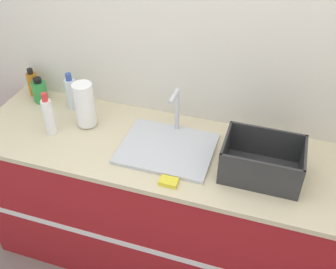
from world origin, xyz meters
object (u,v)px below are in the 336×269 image
(bottle_white_spray, at_px, (49,116))
(dish_rack, at_px, (262,163))
(paper_towel_roll, at_px, (85,105))
(sink, at_px, (168,146))
(bottle_amber, at_px, (33,83))
(bottle_green, at_px, (40,91))
(bottle_clear, at_px, (71,93))

(bottle_white_spray, bearing_deg, dish_rack, 1.16)
(paper_towel_roll, relative_size, bottle_white_spray, 1.04)
(sink, bearing_deg, bottle_white_spray, -174.65)
(bottle_white_spray, bearing_deg, sink, 5.35)
(paper_towel_roll, xyz_separation_m, dish_rack, (1.01, -0.11, -0.07))
(sink, xyz_separation_m, bottle_amber, (-0.99, 0.26, 0.06))
(sink, distance_m, bottle_amber, 1.02)
(paper_towel_roll, bearing_deg, bottle_green, 160.30)
(sink, relative_size, bottle_amber, 2.67)
(dish_rack, relative_size, bottle_amber, 2.09)
(dish_rack, distance_m, bottle_green, 1.42)
(paper_towel_roll, relative_size, bottle_green, 1.66)
(bottle_green, relative_size, bottle_amber, 0.88)
(dish_rack, xyz_separation_m, bottle_green, (-1.40, 0.25, 0.00))
(paper_towel_roll, bearing_deg, bottle_white_spray, -140.35)
(bottle_clear, bearing_deg, bottle_green, 178.74)
(paper_towel_roll, relative_size, dish_rack, 0.70)
(sink, relative_size, dish_rack, 1.28)
(bottle_clear, xyz_separation_m, bottle_white_spray, (0.01, -0.27, 0.01))
(bottle_green, xyz_separation_m, bottle_white_spray, (0.24, -0.27, 0.04))
(bottle_clear, relative_size, bottle_amber, 1.28)
(paper_towel_roll, bearing_deg, sink, -7.47)
(dish_rack, distance_m, bottle_clear, 1.20)
(paper_towel_roll, height_order, bottle_green, paper_towel_roll)
(dish_rack, xyz_separation_m, bottle_clear, (-1.17, 0.24, 0.03))
(bottle_clear, bearing_deg, bottle_white_spray, -88.09)
(bottle_amber, bearing_deg, dish_rack, -11.55)
(paper_towel_roll, distance_m, bottle_white_spray, 0.20)
(bottle_green, height_order, bottle_white_spray, bottle_white_spray)
(paper_towel_roll, xyz_separation_m, bottle_clear, (-0.16, 0.14, -0.03))
(sink, distance_m, bottle_white_spray, 0.68)
(paper_towel_roll, distance_m, dish_rack, 1.01)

